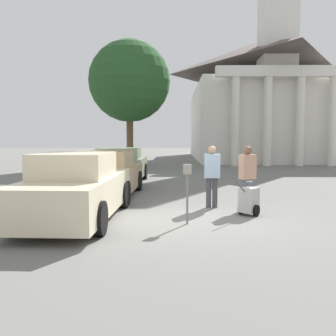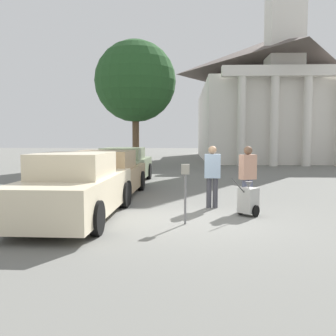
% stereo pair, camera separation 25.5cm
% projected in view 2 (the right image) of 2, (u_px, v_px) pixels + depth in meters
% --- Properties ---
extents(ground_plane, '(120.00, 120.00, 0.00)m').
position_uv_depth(ground_plane, '(192.00, 219.00, 8.74)').
color(ground_plane, slate).
extents(parked_car_cream, '(2.00, 4.77, 1.56)m').
position_uv_depth(parked_car_cream, '(76.00, 189.00, 8.72)').
color(parked_car_cream, beige).
rests_on(parked_car_cream, ground_plane).
extents(parked_car_tan, '(2.16, 4.88, 1.49)m').
position_uv_depth(parked_car_tan, '(106.00, 175.00, 12.07)').
color(parked_car_tan, tan).
rests_on(parked_car_tan, ground_plane).
extents(parked_car_sage, '(2.04, 4.81, 1.48)m').
position_uv_depth(parked_car_sage, '(124.00, 166.00, 15.73)').
color(parked_car_sage, gray).
rests_on(parked_car_sage, ground_plane).
extents(parking_meter, '(0.18, 0.09, 1.33)m').
position_uv_depth(parking_meter, '(185.00, 182.00, 8.19)').
color(parking_meter, slate).
rests_on(parking_meter, ground_plane).
extents(person_worker, '(0.42, 0.22, 1.68)m').
position_uv_depth(person_worker, '(212.00, 173.00, 10.10)').
color(person_worker, '#3F3F47').
rests_on(person_worker, ground_plane).
extents(person_supervisor, '(0.47, 0.38, 1.69)m').
position_uv_depth(person_supervisor, '(248.00, 174.00, 9.77)').
color(person_supervisor, '#515670').
rests_on(person_supervisor, ground_plane).
extents(equipment_cart, '(0.78, 0.88, 1.00)m').
position_uv_depth(equipment_cart, '(248.00, 200.00, 9.12)').
color(equipment_cart, '#B2B2AD').
rests_on(equipment_cart, ground_plane).
extents(church, '(11.09, 18.55, 21.97)m').
position_uv_depth(church, '(263.00, 98.00, 33.53)').
color(church, silver).
rests_on(church, ground_plane).
extents(shade_tree, '(5.25, 5.25, 8.17)m').
position_uv_depth(shade_tree, '(135.00, 82.00, 24.20)').
color(shade_tree, brown).
rests_on(shade_tree, ground_plane).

